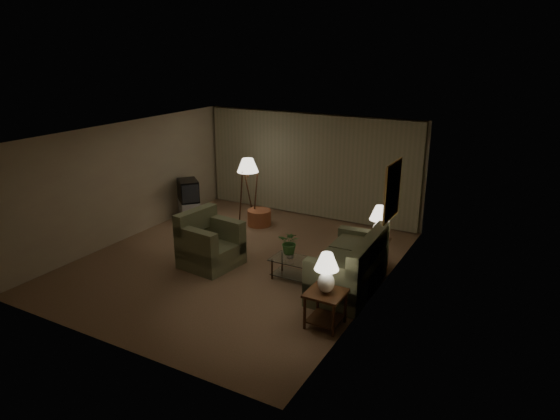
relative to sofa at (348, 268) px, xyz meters
The scene contains 16 objects.
ground 2.54m from the sofa, behind, with size 7.00×7.00×0.00m, color #A5745B.
room_shell 3.22m from the sofa, 147.29° to the left, with size 6.04×7.02×2.72m.
sofa is the anchor object (origin of this frame).
armchair 2.87m from the sofa, behind, with size 1.29×1.24×0.90m.
side_table_near 1.36m from the sofa, 83.66° to the right, with size 0.59×0.59×0.60m.
side_table_far 1.26m from the sofa, 83.16° to the left, with size 0.44×0.37×0.60m.
table_lamp_near 1.47m from the sofa, 83.66° to the right, with size 0.39×0.39×0.67m.
table_lamp_far 1.39m from the sofa, 83.16° to the left, with size 0.40×0.40×0.70m.
coffee_table 1.02m from the sofa, behind, with size 1.01×0.55×0.41m.
tv_cabinet 5.33m from the sofa, 161.52° to the left, with size 0.86×0.83×0.50m, color #A7A7A9.
crt_tv 5.34m from the sofa, 161.52° to the left, with size 0.79×0.77×0.55m, color black.
floor_lamp 4.26m from the sofa, 147.84° to the left, with size 0.54×0.54×1.66m.
ottoman 3.91m from the sofa, 145.91° to the left, with size 0.59×0.59×0.39m, color #A85B38.
vase 1.16m from the sofa, behind, with size 0.15×0.15×0.16m, color white.
flowers 1.22m from the sofa, behind, with size 0.42×0.36×0.47m, color #3D7634.
book 0.78m from the sofa, 165.11° to the right, with size 0.18×0.24×0.02m, color olive.
Camera 1 is at (5.44, -7.99, 4.34)m, focal length 32.00 mm.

